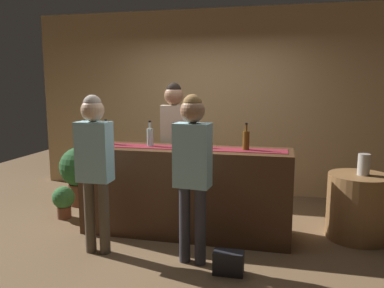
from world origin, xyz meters
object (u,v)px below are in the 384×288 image
at_px(wine_bottle_amber, 246,140).
at_px(bartender, 174,134).
at_px(customer_sipping, 192,162).
at_px(wine_bottle_clear, 150,137).
at_px(round_side_table, 358,206).
at_px(potted_plant_tall, 80,171).
at_px(wine_glass_near_customer, 208,139).
at_px(potted_plant_small, 64,200).
at_px(wine_bottle_green, 106,135).
at_px(handbag, 228,263).
at_px(vase_on_side_table, 364,165).
at_px(customer_browsing, 95,158).
at_px(wine_glass_mid_counter, 183,138).

xyz_separation_m(wine_bottle_amber, bartender, (-0.98, 0.56, -0.04)).
xyz_separation_m(wine_bottle_amber, customer_sipping, (-0.44, -0.72, -0.12)).
bearing_deg(customer_sipping, wine_bottle_clear, 138.66).
height_order(round_side_table, potted_plant_tall, potted_plant_tall).
distance_m(wine_glass_near_customer, potted_plant_tall, 2.22).
bearing_deg(potted_plant_tall, potted_plant_small, -82.34).
bearing_deg(potted_plant_tall, wine_glass_near_customer, -19.02).
height_order(wine_bottle_green, wine_bottle_amber, same).
bearing_deg(bartender, customer_sipping, 100.79).
bearing_deg(handbag, wine_bottle_clear, 140.35).
relative_size(wine_bottle_clear, vase_on_side_table, 1.26).
distance_m(wine_bottle_amber, customer_sipping, 0.85).
distance_m(wine_glass_near_customer, customer_browsing, 1.26).
bearing_deg(vase_on_side_table, potted_plant_small, -177.46).
bearing_deg(potted_plant_small, wine_bottle_amber, -3.10).
xyz_separation_m(wine_bottle_amber, potted_plant_tall, (-2.44, 0.71, -0.64)).
xyz_separation_m(wine_glass_mid_counter, potted_plant_tall, (-1.72, 0.70, -0.64)).
bearing_deg(wine_bottle_clear, vase_on_side_table, 6.86).
bearing_deg(vase_on_side_table, handbag, -139.29).
relative_size(wine_bottle_clear, customer_sipping, 0.18).
bearing_deg(customer_sipping, bartender, 118.39).
bearing_deg(potted_plant_tall, customer_sipping, -35.51).
height_order(wine_bottle_clear, customer_sipping, customer_sipping).
xyz_separation_m(customer_sipping, vase_on_side_table, (1.72, 1.01, -0.15)).
relative_size(wine_bottle_amber, customer_browsing, 0.18).
distance_m(wine_glass_mid_counter, round_side_table, 2.13).
relative_size(wine_glass_near_customer, wine_glass_mid_counter, 1.00).
distance_m(wine_bottle_green, potted_plant_tall, 1.20).
bearing_deg(wine_glass_near_customer, wine_glass_mid_counter, -179.03).
bearing_deg(round_side_table, customer_sipping, -148.96).
bearing_deg(wine_bottle_amber, bartender, 150.11).
relative_size(wine_bottle_clear, potted_plant_small, 0.72).
distance_m(wine_glass_mid_counter, customer_sipping, 0.79).
height_order(wine_glass_near_customer, vase_on_side_table, wine_glass_near_customer).
xyz_separation_m(vase_on_side_table, handbag, (-1.34, -1.16, -0.75)).
bearing_deg(wine_glass_mid_counter, potted_plant_tall, 157.93).
height_order(wine_bottle_clear, wine_glass_mid_counter, wine_bottle_clear).
height_order(customer_sipping, customer_browsing, customer_sipping).
xyz_separation_m(customer_browsing, potted_plant_tall, (-0.99, 1.43, -0.52)).
distance_m(customer_sipping, potted_plant_tall, 2.52).
xyz_separation_m(customer_browsing, handbag, (1.39, -0.15, -0.90)).
distance_m(potted_plant_small, handbag, 2.51).
xyz_separation_m(customer_sipping, handbag, (0.38, -0.15, -0.90)).
bearing_deg(wine_bottle_clear, wine_glass_mid_counter, 1.89).
height_order(wine_bottle_green, wine_glass_mid_counter, wine_bottle_green).
relative_size(bartender, vase_on_side_table, 7.34).
bearing_deg(round_side_table, wine_bottle_clear, -172.76).
bearing_deg(wine_bottle_clear, wine_bottle_green, 175.83).
distance_m(wine_bottle_clear, potted_plant_tall, 1.64).
relative_size(wine_bottle_clear, round_side_table, 0.41).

